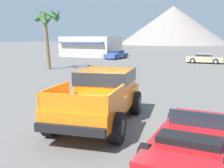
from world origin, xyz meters
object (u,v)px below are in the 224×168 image
object	(u,v)px
orange_pickup_truck	(102,93)
parked_car_blue	(116,54)
parked_car_tan	(204,58)
palm_tree_short	(47,23)
red_convertible_car	(193,140)

from	to	relation	value
orange_pickup_truck	parked_car_blue	bearing A→B (deg)	103.04
parked_car_tan	palm_tree_short	distance (m)	18.84
orange_pickup_truck	palm_tree_short	size ratio (longest dim) A/B	0.94
orange_pickup_truck	parked_car_blue	size ratio (longest dim) A/B	1.25
parked_car_blue	palm_tree_short	distance (m)	15.23
red_convertible_car	parked_car_tan	bearing A→B (deg)	95.78
orange_pickup_truck	palm_tree_short	world-z (taller)	palm_tree_short
red_convertible_car	parked_car_blue	world-z (taller)	parked_car_blue
parked_car_tan	parked_car_blue	size ratio (longest dim) A/B	0.98
orange_pickup_truck	palm_tree_short	bearing A→B (deg)	124.74
parked_car_tan	parked_car_blue	xyz separation A→B (m)	(-12.57, 1.13, 0.04)
orange_pickup_truck	parked_car_blue	xyz separation A→B (m)	(-12.93, 26.33, -0.43)
red_convertible_car	palm_tree_short	distance (m)	21.30
orange_pickup_truck	parked_car_tan	distance (m)	25.20
red_convertible_car	palm_tree_short	xyz separation A→B (m)	(-16.39, 13.01, 4.02)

